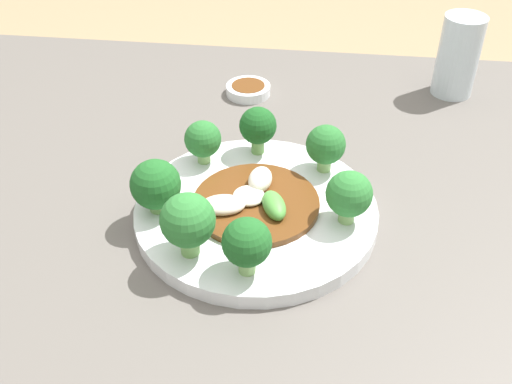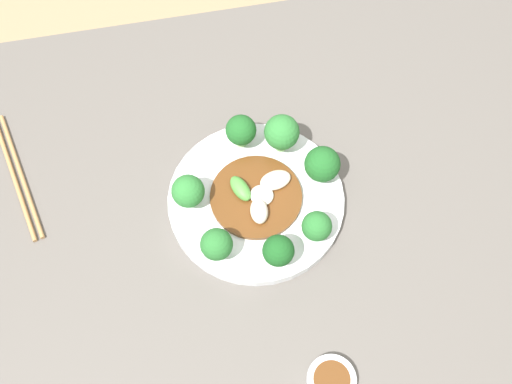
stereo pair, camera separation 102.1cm
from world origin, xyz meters
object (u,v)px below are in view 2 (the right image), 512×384
broccoli_north (241,131)px  stirfry_center (257,196)px  broccoli_east (322,164)px  chopsticks (17,175)px  broccoli_southwest (217,245)px  broccoli_west (188,191)px  broccoli_northeast (282,133)px  sauce_dish (331,380)px  broccoli_southeast (317,226)px  broccoli_south (278,251)px  plate (256,200)px

broccoli_north → stirfry_center: bearing=-86.8°
broccoli_east → stirfry_center: size_ratio=0.44×
chopsticks → broccoli_southwest: bearing=-34.3°
broccoli_west → broccoli_southwest: bearing=-73.3°
broccoli_northeast → stirfry_center: 0.11m
chopsticks → sauce_dish: bearing=-44.5°
broccoli_southeast → chopsticks: size_ratio=0.23×
broccoli_west → sauce_dish: size_ratio=0.92×
broccoli_south → broccoli_northeast: 0.20m
broccoli_southeast → broccoli_northeast: bearing=96.1°
broccoli_southwest → broccoli_northeast: 0.21m
broccoli_southwest → broccoli_north: bearing=69.1°
broccoli_southwest → broccoli_northeast: broccoli_northeast is taller
sauce_dish → broccoli_northeast: bearing=88.5°
broccoli_south → broccoli_northeast: (0.05, 0.19, 0.00)m
broccoli_west → stirfry_center: broccoli_west is taller
broccoli_northeast → broccoli_west: 0.18m
broccoli_southeast → stirfry_center: size_ratio=0.39×
broccoli_northeast → broccoli_east: bearing=-51.8°
plate → broccoli_west: size_ratio=4.43×
broccoli_north → broccoli_southwest: bearing=-110.9°
stirfry_center → sauce_dish: (0.05, -0.29, -0.02)m
plate → broccoli_northeast: (0.06, 0.08, 0.05)m
plate → broccoli_east: broccoli_east is taller
plate → broccoli_east: bearing=10.3°
broccoli_south → stirfry_center: bearing=94.8°
stirfry_center → broccoli_north: bearing=93.2°
sauce_dish → broccoli_south: bearing=101.5°
broccoli_north → chopsticks: bearing=177.0°
broccoli_north → sauce_dish: (0.05, -0.39, -0.05)m
broccoli_south → stirfry_center: 0.11m
broccoli_northeast → broccoli_east: size_ratio=1.13×
broccoli_southeast → plate: bearing=133.5°
broccoli_east → stirfry_center: broccoli_east is taller
broccoli_southwest → broccoli_northeast: size_ratio=0.84×
broccoli_southeast → broccoli_west: bearing=152.5°
broccoli_east → sauce_dish: broccoli_east is taller
broccoli_southwest → broccoli_east: 0.21m
broccoli_east → stirfry_center: bearing=-169.4°
broccoli_west → stirfry_center: size_ratio=0.43×
broccoli_south → sauce_dish: bearing=-78.5°
stirfry_center → chopsticks: 0.39m
broccoli_west → sauce_dish: 0.34m
broccoli_northeast → sauce_dish: bearing=-91.5°
broccoli_southeast → broccoli_east: bearing=71.5°
plate → stirfry_center: stirfry_center is taller
broccoli_southeast → stirfry_center: 0.11m
broccoli_north → plate: bearing=-87.9°
broccoli_north → chopsticks: broccoli_north is taller
broccoli_northeast → plate: bearing=-124.7°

